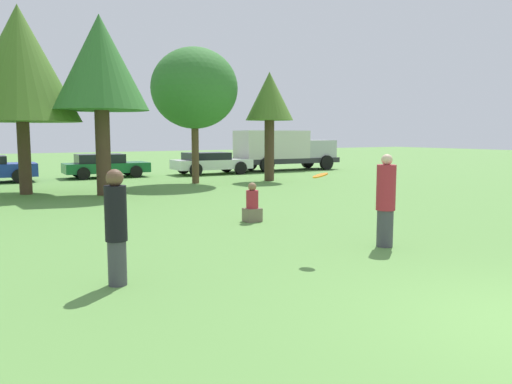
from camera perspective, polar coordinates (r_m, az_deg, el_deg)
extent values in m
cylinder|color=#3F3F47|center=(7.80, -15.20, -7.64)|extent=(0.27, 0.27, 0.66)
cylinder|color=black|center=(7.66, -15.37, -2.31)|extent=(0.32, 0.32, 0.81)
sphere|color=brown|center=(7.60, -15.48, 1.54)|extent=(0.25, 0.25, 0.25)
cylinder|color=#3F3F47|center=(10.36, 14.17, -3.94)|extent=(0.32, 0.32, 0.72)
cylinder|color=#A52633|center=(10.25, 14.30, 0.49)|extent=(0.37, 0.37, 0.89)
sphere|color=beige|center=(10.21, 14.38, 3.51)|extent=(0.22, 0.22, 0.22)
cylinder|color=orange|center=(9.10, 7.17, 1.85)|extent=(0.28, 0.28, 0.12)
cube|color=#726651|center=(12.92, -0.42, -2.57)|extent=(0.41, 0.34, 0.34)
cylinder|color=#A52633|center=(12.86, -0.42, -0.82)|extent=(0.31, 0.31, 0.45)
sphere|color=#8C6647|center=(12.82, -0.42, 0.61)|extent=(0.21, 0.21, 0.21)
cylinder|color=#473323|center=(20.50, -24.39, 3.45)|extent=(0.44, 0.44, 2.64)
cone|color=#4C7528|center=(20.63, -24.84, 12.88)|extent=(4.14, 4.14, 4.14)
cylinder|color=#473323|center=(19.24, -16.66, 4.19)|extent=(0.52, 0.52, 3.04)
cone|color=#33702D|center=(19.39, -16.98, 13.65)|extent=(3.34, 3.34, 3.34)
cylinder|color=brown|center=(22.99, -6.79, 4.89)|extent=(0.32, 0.32, 3.15)
ellipsoid|color=#33702D|center=(23.07, -6.88, 11.41)|extent=(3.81, 3.81, 3.54)
cylinder|color=#473323|center=(24.11, 1.49, 4.63)|extent=(0.46, 0.46, 2.84)
cone|color=#4C7528|center=(24.16, 1.51, 10.64)|extent=(2.23, 2.23, 2.23)
cylinder|color=black|center=(27.02, -25.13, 1.88)|extent=(0.64, 0.23, 0.63)
cylinder|color=black|center=(25.23, -24.87, 1.61)|extent=(0.64, 0.23, 0.63)
cube|color=#196633|center=(27.06, -16.33, 2.63)|extent=(4.19, 1.88, 0.49)
cube|color=black|center=(26.97, -17.01, 3.59)|extent=(2.33, 1.60, 0.45)
cylinder|color=black|center=(28.20, -14.16, 2.44)|extent=(0.61, 0.22, 0.61)
cylinder|color=black|center=(26.54, -13.22, 2.22)|extent=(0.61, 0.22, 0.61)
cylinder|color=black|center=(27.67, -19.30, 2.20)|extent=(0.61, 0.22, 0.61)
cylinder|color=black|center=(25.98, -18.67, 1.96)|extent=(0.61, 0.22, 0.61)
cube|color=silver|center=(28.16, -4.95, 3.12)|extent=(4.29, 1.97, 0.51)
cube|color=black|center=(28.01, -5.56, 4.01)|extent=(2.38, 1.68, 0.39)
cylinder|color=black|center=(29.54, -3.33, 2.89)|extent=(0.70, 0.22, 0.70)
cylinder|color=black|center=(27.91, -1.74, 2.69)|extent=(0.70, 0.22, 0.70)
cylinder|color=black|center=(28.52, -8.10, 2.70)|extent=(0.70, 0.22, 0.70)
cylinder|color=black|center=(26.83, -6.73, 2.49)|extent=(0.70, 0.22, 0.70)
cube|color=#2D2D33|center=(31.24, 3.25, 3.54)|extent=(6.83, 2.30, 0.30)
cube|color=#B2B2B7|center=(32.37, 6.42, 4.82)|extent=(2.23, 2.02, 1.06)
cube|color=beige|center=(30.72, 1.76, 5.31)|extent=(4.26, 2.20, 1.65)
cylinder|color=black|center=(33.40, 5.77, 3.45)|extent=(0.90, 0.27, 0.89)
cylinder|color=black|center=(31.73, 7.86, 3.26)|extent=(0.90, 0.27, 0.89)
cylinder|color=black|center=(31.20, -0.65, 3.27)|extent=(0.90, 0.27, 0.89)
cylinder|color=black|center=(29.42, 1.23, 3.07)|extent=(0.90, 0.27, 0.89)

